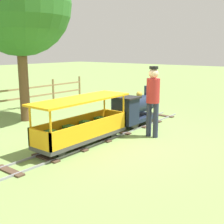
{
  "coord_description": "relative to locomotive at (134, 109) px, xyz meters",
  "views": [
    {
      "loc": [
        4.17,
        -5.28,
        1.99
      ],
      "look_at": [
        0.0,
        0.06,
        0.55
      ],
      "focal_mm": 47.56,
      "sensor_mm": 36.0,
      "label": 1
    }
  ],
  "objects": [
    {
      "name": "passenger_car",
      "position": [
        0.0,
        -1.95,
        -0.06
      ],
      "size": [
        0.73,
        2.35,
        0.97
      ],
      "color": "#3F3F3F",
      "rests_on": "ground_plane"
    },
    {
      "name": "track",
      "position": [
        0.0,
        -1.05,
        -0.47
      ],
      "size": [
        0.67,
        6.05,
        0.04
      ],
      "color": "gray",
      "rests_on": "ground_plane"
    },
    {
      "name": "locomotive",
      "position": [
        0.0,
        0.0,
        0.0
      ],
      "size": [
        0.63,
        1.45,
        0.98
      ],
      "color": "#192338",
      "rests_on": "ground_plane"
    },
    {
      "name": "conductor_person",
      "position": [
        0.83,
        -0.5,
        0.47
      ],
      "size": [
        0.3,
        0.3,
        1.62
      ],
      "color": "#282D47",
      "rests_on": "ground_plane"
    },
    {
      "name": "ground_plane",
      "position": [
        0.0,
        -1.0,
        -0.49
      ],
      "size": [
        60.0,
        60.0,
        0.0
      ],
      "primitive_type": "plane",
      "color": "#75934C"
    },
    {
      "name": "fence_section",
      "position": [
        -4.36,
        -1.05,
        -0.0
      ],
      "size": [
        0.08,
        7.13,
        0.9
      ],
      "color": "#93754C",
      "rests_on": "ground_plane"
    },
    {
      "name": "oak_tree_near",
      "position": [
        -2.81,
        -1.31,
        2.67
      ],
      "size": [
        2.77,
        2.77,
        4.56
      ],
      "color": "brown",
      "rests_on": "ground_plane"
    }
  ]
}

